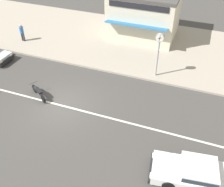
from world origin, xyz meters
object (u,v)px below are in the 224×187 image
Objects in this scene: sedan_white_4 at (198,173)px; motorcycle_0 at (38,92)px; street_clock at (159,46)px; pedestrian_mid_kerb at (22,31)px; shopfront_corner_warung at (144,14)px.

motorcycle_0 is (-10.69, 2.85, -0.11)m from sedan_white_4.
street_clock is at bearing 116.08° from sedan_white_4.
pedestrian_mid_kerb is (-12.38, 1.22, -1.56)m from street_clock.
pedestrian_mid_kerb is (-5.52, 6.21, 0.62)m from motorcycle_0.
pedestrian_mid_kerb is at bearing 174.38° from street_clock.
motorcycle_0 is 8.76m from street_clock.
shopfront_corner_warung reaches higher than motorcycle_0.
street_clock reaches higher than motorcycle_0.
street_clock is 12.53m from pedestrian_mid_kerb.
pedestrian_mid_kerb is at bearing -153.27° from shopfront_corner_warung.
sedan_white_4 is 18.58m from pedestrian_mid_kerb.
sedan_white_4 is 3.06× the size of pedestrian_mid_kerb.
pedestrian_mid_kerb is at bearing 150.81° from sedan_white_4.
motorcycle_0 is at bearing 165.09° from sedan_white_4.
shopfront_corner_warung reaches higher than sedan_white_4.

